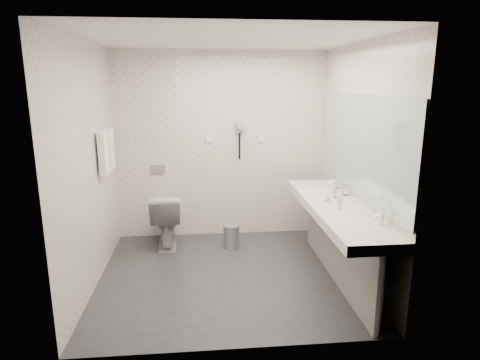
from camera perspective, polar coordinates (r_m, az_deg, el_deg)
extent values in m
plane|color=#29292D|center=(4.68, -1.70, -13.07)|extent=(2.80, 2.80, 0.00)
plane|color=silver|center=(4.21, -1.94, 19.03)|extent=(2.80, 2.80, 0.00)
plane|color=silver|center=(5.55, -2.69, 4.74)|extent=(2.80, 0.00, 2.80)
plane|color=silver|center=(3.01, -0.20, -2.77)|extent=(2.80, 0.00, 2.80)
plane|color=silver|center=(4.41, -20.28, 1.62)|extent=(0.00, 2.60, 2.60)
plane|color=silver|center=(4.58, 15.97, 2.35)|extent=(0.00, 2.60, 2.60)
cube|color=white|center=(4.41, 13.19, -3.94)|extent=(0.55, 2.20, 0.10)
cube|color=gray|center=(4.56, 13.21, -9.02)|extent=(0.03, 2.15, 0.75)
cylinder|color=silver|center=(3.70, 18.91, -14.98)|extent=(0.06, 0.06, 0.75)
cylinder|color=silver|center=(5.50, 10.08, -4.93)|extent=(0.06, 0.06, 0.75)
cube|color=#B2BCC6|center=(4.36, 16.90, 4.41)|extent=(0.02, 2.20, 1.05)
ellipsoid|color=white|center=(3.82, 16.30, -6.30)|extent=(0.40, 0.31, 0.05)
ellipsoid|color=white|center=(5.00, 10.87, -1.35)|extent=(0.40, 0.31, 0.05)
cylinder|color=silver|center=(3.87, 19.08, -4.86)|extent=(0.04, 0.04, 0.15)
cylinder|color=silver|center=(5.03, 13.05, -0.29)|extent=(0.04, 0.04, 0.15)
imported|color=silver|center=(4.47, 13.68, -2.36)|extent=(0.07, 0.07, 0.10)
imported|color=silver|center=(4.47, 11.96, -2.36)|extent=(0.10, 0.10, 0.09)
imported|color=silver|center=(4.24, 13.66, -3.15)|extent=(0.05, 0.05, 0.12)
cylinder|color=silver|center=(4.64, 13.26, -1.75)|extent=(0.07, 0.07, 0.10)
cylinder|color=silver|center=(4.75, 14.40, -1.36)|extent=(0.08, 0.08, 0.12)
imported|color=white|center=(5.44, -10.23, -5.40)|extent=(0.43, 0.71, 0.71)
cube|color=#B2B5BA|center=(5.61, -11.35, 1.47)|extent=(0.18, 0.02, 0.12)
cylinder|color=#B2B5BA|center=(5.34, -1.20, -7.91)|extent=(0.24, 0.24, 0.29)
cylinder|color=#B2B5BA|center=(5.29, -1.21, -6.37)|extent=(0.21, 0.21, 0.02)
cylinder|color=silver|center=(4.88, -18.40, 6.42)|extent=(0.02, 0.62, 0.02)
cube|color=white|center=(4.78, -18.45, 3.59)|extent=(0.07, 0.24, 0.48)
cube|color=white|center=(5.04, -17.76, 4.14)|extent=(0.07, 0.24, 0.48)
cube|color=gray|center=(5.51, -0.08, 7.30)|extent=(0.10, 0.04, 0.14)
cylinder|color=gray|center=(5.43, -0.01, 7.54)|extent=(0.08, 0.14, 0.08)
cylinder|color=black|center=(5.52, -0.06, 4.71)|extent=(0.02, 0.02, 0.35)
cube|color=white|center=(5.52, -4.26, 5.71)|extent=(0.09, 0.02, 0.09)
cube|color=white|center=(5.58, 2.99, 5.81)|extent=(0.09, 0.02, 0.09)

